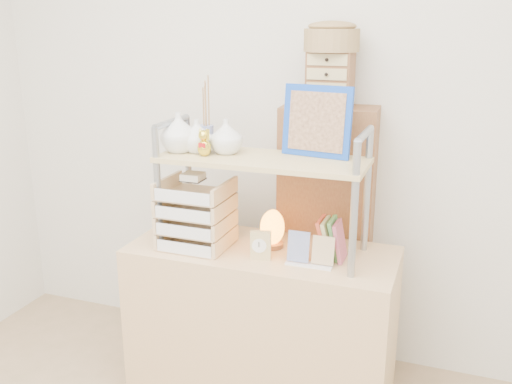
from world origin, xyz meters
TOP-DOWN VIEW (x-y plane):
  - room_shell at (0.00, 0.39)m, footprint 3.42×3.41m
  - desk at (0.00, 1.20)m, footprint 1.20×0.50m
  - cabinet at (0.21, 1.57)m, footprint 0.46×0.27m
  - hutch at (-0.11, 1.21)m, footprint 0.92×0.34m
  - letter_tray at (-0.29, 1.13)m, footprint 0.29×0.27m
  - salt_lamp at (0.04, 1.24)m, footprint 0.12×0.11m
  - desk_clock at (0.03, 1.09)m, footprint 0.09×0.06m
  - postcard_stand at (0.25, 1.10)m, footprint 0.20×0.06m
  - drawer_chest at (0.21, 1.55)m, footprint 0.20×0.16m
  - woven_basket at (0.21, 1.55)m, footprint 0.25×0.25m

SIDE VIEW (x-z plane):
  - desk at x=0.00m, z-range 0.00..0.75m
  - cabinet at x=0.21m, z-range 0.00..1.35m
  - postcard_stand at x=0.25m, z-range 0.72..0.86m
  - desk_clock at x=0.03m, z-range 0.75..0.87m
  - salt_lamp at x=0.04m, z-range 0.75..0.93m
  - letter_tray at x=-0.29m, z-range 0.72..1.06m
  - hutch at x=-0.11m, z-range 0.83..1.55m
  - drawer_chest at x=0.21m, z-range 1.35..1.60m
  - woven_basket at x=0.21m, z-range 1.60..1.70m
  - room_shell at x=0.00m, z-range 0.39..3.00m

